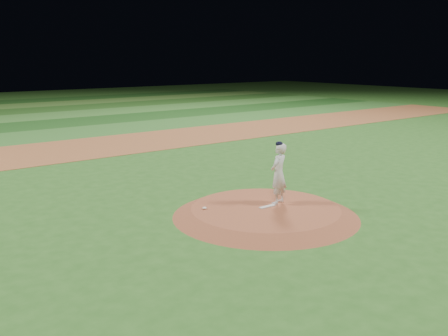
# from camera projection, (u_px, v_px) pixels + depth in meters

# --- Properties ---
(ground) EXTENTS (120.00, 120.00, 0.00)m
(ground) POSITION_uv_depth(u_px,v_px,m) (265.00, 216.00, 14.79)
(ground) COLOR #2A5F1E
(ground) RESTS_ON ground
(infield_dirt_band) EXTENTS (70.00, 6.00, 0.02)m
(infield_dirt_band) POSITION_uv_depth(u_px,v_px,m) (81.00, 148.00, 25.58)
(infield_dirt_band) COLOR #95552E
(infield_dirt_band) RESTS_ON ground
(outfield_stripe_0) EXTENTS (70.00, 5.00, 0.02)m
(outfield_stripe_0) POSITION_uv_depth(u_px,v_px,m) (45.00, 135.00, 29.82)
(outfield_stripe_0) COLOR #306B27
(outfield_stripe_0) RESTS_ON ground
(outfield_stripe_1) EXTENTS (70.00, 5.00, 0.02)m
(outfield_stripe_1) POSITION_uv_depth(u_px,v_px,m) (20.00, 126.00, 33.67)
(outfield_stripe_1) COLOR #1A4A17
(outfield_stripe_1) RESTS_ON ground
(outfield_stripe_2) EXTENTS (70.00, 5.00, 0.02)m
(outfield_stripe_2) POSITION_uv_depth(u_px,v_px,m) (0.00, 119.00, 37.52)
(outfield_stripe_2) COLOR #36742A
(outfield_stripe_2) RESTS_ON ground
(pitchers_mound) EXTENTS (5.50, 5.50, 0.25)m
(pitchers_mound) POSITION_uv_depth(u_px,v_px,m) (265.00, 212.00, 14.76)
(pitchers_mound) COLOR brown
(pitchers_mound) RESTS_ON ground
(pitching_rubber) EXTENTS (0.55, 0.14, 0.03)m
(pitching_rubber) POSITION_uv_depth(u_px,v_px,m) (267.00, 207.00, 14.80)
(pitching_rubber) COLOR beige
(pitching_rubber) RESTS_ON pitchers_mound
(rosin_bag) EXTENTS (0.13, 0.13, 0.07)m
(rosin_bag) POSITION_uv_depth(u_px,v_px,m) (204.00, 208.00, 14.58)
(rosin_bag) COLOR white
(rosin_bag) RESTS_ON pitchers_mound
(pitcher_on_mound) EXTENTS (0.79, 0.65, 1.91)m
(pitcher_on_mound) POSITION_uv_depth(u_px,v_px,m) (279.00, 173.00, 14.96)
(pitcher_on_mound) COLOR white
(pitcher_on_mound) RESTS_ON pitchers_mound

